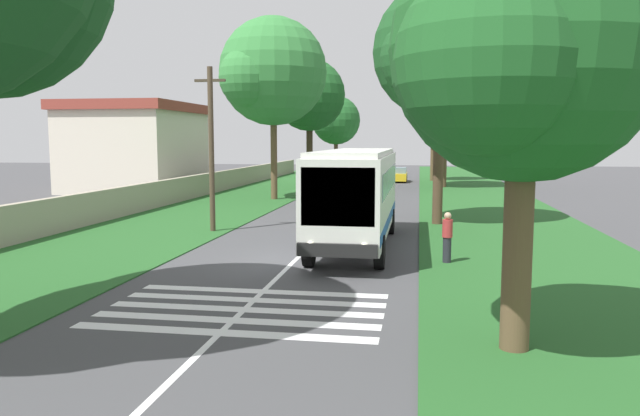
{
  "coord_description": "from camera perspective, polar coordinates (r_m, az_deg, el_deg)",
  "views": [
    {
      "loc": [
        -19.69,
        -4.15,
        4.12
      ],
      "look_at": [
        2.39,
        -0.54,
        1.6
      ],
      "focal_mm": 34.07,
      "sensor_mm": 36.0,
      "label": 1
    }
  ],
  "objects": [
    {
      "name": "roadside_building",
      "position": [
        52.13,
        -16.88,
        5.56
      ],
      "size": [
        11.39,
        9.11,
        7.09
      ],
      "color": "beige",
      "rests_on": "ground"
    },
    {
      "name": "trailing_car_0",
      "position": [
        43.85,
        1.86,
        1.91
      ],
      "size": [
        4.3,
        1.78,
        1.43
      ],
      "color": "#B7A893",
      "rests_on": "ground"
    },
    {
      "name": "coach_bus",
      "position": [
        23.31,
        3.47,
        1.56
      ],
      "size": [
        11.16,
        2.62,
        3.73
      ],
      "color": "silver",
      "rests_on": "ground"
    },
    {
      "name": "trailing_car_2",
      "position": [
        60.24,
        7.32,
        3.09
      ],
      "size": [
        4.3,
        1.78,
        1.43
      ],
      "color": "gold",
      "rests_on": "ground"
    },
    {
      "name": "trailing_car_1",
      "position": [
        52.24,
        2.94,
        2.63
      ],
      "size": [
        4.3,
        1.78,
        1.43
      ],
      "color": "gray",
      "rests_on": "ground"
    },
    {
      "name": "roadside_tree_right_3",
      "position": [
        12.17,
        18.04,
        13.55
      ],
      "size": [
        5.81,
        5.06,
        8.33
      ],
      "color": "brown",
      "rests_on": "grass_verge_right"
    },
    {
      "name": "roadside_tree_right_0",
      "position": [
        53.88,
        11.49,
        10.13
      ],
      "size": [
        8.62,
        7.27,
        11.51
      ],
      "color": "#4C3826",
      "rests_on": "grass_verge_right"
    },
    {
      "name": "grass_verge_left",
      "position": [
        37.06,
        -10.24,
        -0.03
      ],
      "size": [
        120.0,
        8.0,
        0.04
      ],
      "primitive_type": "cube",
      "color": "#235623",
      "rests_on": "ground"
    },
    {
      "name": "trailing_minibus_0",
      "position": [
        70.97,
        4.66,
        4.33
      ],
      "size": [
        6.0,
        2.14,
        2.53
      ],
      "color": "silver",
      "rests_on": "ground"
    },
    {
      "name": "zebra_crossing",
      "position": [
        15.11,
        -7.13,
        -9.44
      ],
      "size": [
        4.05,
        6.8,
        0.01
      ],
      "color": "silver",
      "rests_on": "ground"
    },
    {
      "name": "centre_line",
      "position": [
        35.18,
        2.45,
        -0.3
      ],
      "size": [
        110.0,
        0.16,
        0.01
      ],
      "primitive_type": "cube",
      "color": "silver",
      "rests_on": "ground"
    },
    {
      "name": "roadside_tree_right_1",
      "position": [
        30.28,
        11.02,
        13.97
      ],
      "size": [
        7.25,
        6.46,
        11.5
      ],
      "color": "#4C3826",
      "rests_on": "grass_verge_right"
    },
    {
      "name": "ground",
      "position": [
        20.55,
        -2.57,
        -5.15
      ],
      "size": [
        160.0,
        160.0,
        0.0
      ],
      "primitive_type": "plane",
      "color": "#424244"
    },
    {
      "name": "roadside_tree_left_2",
      "position": [
        42.42,
        -4.51,
        12.38
      ],
      "size": [
        8.52,
        7.3,
        12.34
      ],
      "color": "brown",
      "rests_on": "grass_verge_left"
    },
    {
      "name": "pedestrian",
      "position": [
        20.66,
        11.87,
        -2.66
      ],
      "size": [
        0.34,
        0.34,
        1.69
      ],
      "color": "#26262D",
      "rests_on": "grass_verge_right"
    },
    {
      "name": "roadside_tree_left_1",
      "position": [
        74.23,
        1.45,
        8.1
      ],
      "size": [
        7.01,
        5.85,
        9.35
      ],
      "color": "#4C3826",
      "rests_on": "grass_verge_left"
    },
    {
      "name": "roadside_wall",
      "position": [
        42.83,
        -12.32,
        1.87
      ],
      "size": [
        70.0,
        0.4,
        1.58
      ],
      "primitive_type": "cube",
      "color": "#9E937F",
      "rests_on": "grass_verge_left"
    },
    {
      "name": "grass_verge_right",
      "position": [
        35.17,
        15.84,
        -0.51
      ],
      "size": [
        120.0,
        8.0,
        0.04
      ],
      "primitive_type": "cube",
      "color": "#235623",
      "rests_on": "ground"
    },
    {
      "name": "roadside_tree_right_2",
      "position": [
        62.1,
        10.48,
        9.73
      ],
      "size": [
        5.6,
        4.63,
        10.22
      ],
      "color": "brown",
      "rests_on": "grass_verge_right"
    },
    {
      "name": "utility_pole",
      "position": [
        27.49,
        -10.17,
        5.69
      ],
      "size": [
        0.24,
        1.4,
        7.27
      ],
      "color": "#473828",
      "rests_on": "grass_verge_left"
    },
    {
      "name": "roadside_tree_left_0",
      "position": [
        53.78,
        -1.13,
        10.34
      ],
      "size": [
        7.65,
        6.25,
        11.08
      ],
      "color": "#3D2D1E",
      "rests_on": "grass_verge_left"
    }
  ]
}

